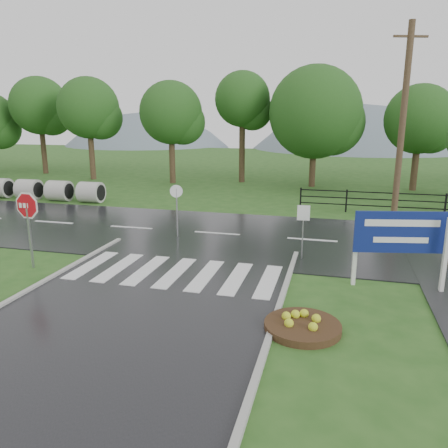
# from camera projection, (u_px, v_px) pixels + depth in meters

# --- Properties ---
(ground) EXTENTS (120.00, 120.00, 0.00)m
(ground) POSITION_uv_depth(u_px,v_px,m) (92.00, 355.00, 9.25)
(ground) COLOR #29541C
(ground) RESTS_ON ground
(main_road) EXTENTS (90.00, 8.00, 0.04)m
(main_road) POSITION_uv_depth(u_px,v_px,m) (217.00, 234.00, 18.64)
(main_road) COLOR black
(main_road) RESTS_ON ground
(crosswalk) EXTENTS (6.50, 2.80, 0.02)m
(crosswalk) POSITION_uv_depth(u_px,v_px,m) (175.00, 272.00, 13.93)
(crosswalk) COLOR silver
(crosswalk) RESTS_ON ground
(fence_west) EXTENTS (9.58, 0.08, 1.20)m
(fence_west) POSITION_uv_depth(u_px,v_px,m) (395.00, 201.00, 22.21)
(fence_west) COLOR black
(fence_west) RESTS_ON ground
(hills) EXTENTS (102.00, 48.00, 48.00)m
(hills) POSITION_uv_depth(u_px,v_px,m) (325.00, 241.00, 73.20)
(hills) COLOR slate
(hills) RESTS_ON ground
(treeline) EXTENTS (83.20, 5.20, 10.00)m
(treeline) POSITION_uv_depth(u_px,v_px,m) (282.00, 186.00, 31.55)
(treeline) COLOR #1C4916
(treeline) RESTS_ON ground
(culvert_pipes) EXTENTS (9.70, 1.20, 1.20)m
(culvert_pipes) POSITION_uv_depth(u_px,v_px,m) (29.00, 189.00, 26.41)
(culvert_pipes) COLOR #9E9B93
(culvert_pipes) RESTS_ON ground
(stop_sign) EXTENTS (1.20, 0.15, 2.72)m
(stop_sign) POSITION_uv_depth(u_px,v_px,m) (27.00, 212.00, 14.11)
(stop_sign) COLOR #939399
(stop_sign) RESTS_ON ground
(estate_billboard) EXTENTS (2.60, 0.59, 2.31)m
(estate_billboard) POSITION_uv_depth(u_px,v_px,m) (401.00, 236.00, 12.42)
(estate_billboard) COLOR silver
(estate_billboard) RESTS_ON ground
(flower_bed) EXTENTS (1.81, 1.81, 0.36)m
(flower_bed) POSITION_uv_depth(u_px,v_px,m) (303.00, 325.00, 10.27)
(flower_bed) COLOR #332111
(flower_bed) RESTS_ON ground
(reg_sign_small) EXTENTS (0.43, 0.06, 1.95)m
(reg_sign_small) POSITION_uv_depth(u_px,v_px,m) (303.00, 221.00, 15.05)
(reg_sign_small) COLOR #939399
(reg_sign_small) RESTS_ON ground
(reg_sign_round) EXTENTS (0.50, 0.19, 2.22)m
(reg_sign_round) POSITION_uv_depth(u_px,v_px,m) (177.00, 205.00, 17.76)
(reg_sign_round) COLOR #939399
(reg_sign_round) RESTS_ON ground
(utility_pole_east) EXTENTS (1.58, 0.60, 9.16)m
(utility_pole_east) POSITION_uv_depth(u_px,v_px,m) (403.00, 122.00, 20.81)
(utility_pole_east) COLOR #473523
(utility_pole_east) RESTS_ON ground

